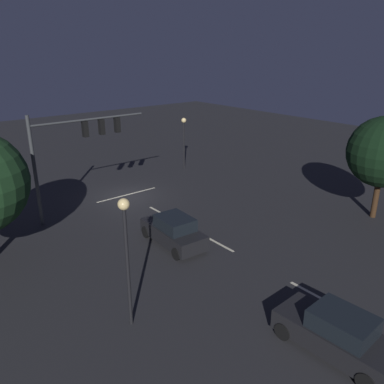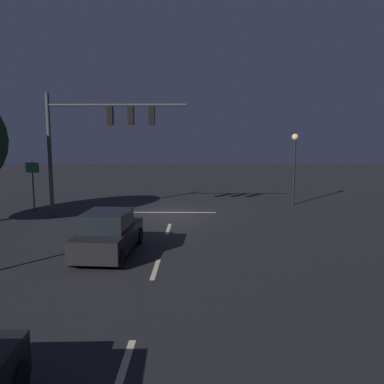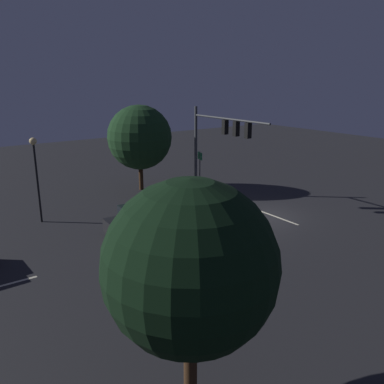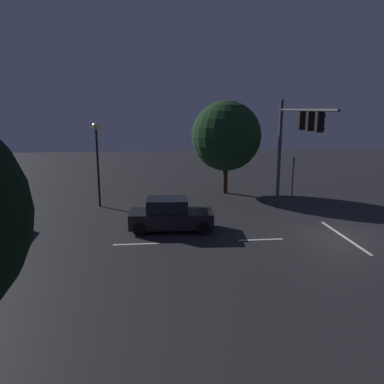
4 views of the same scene
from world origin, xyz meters
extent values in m
plane|color=#232326|center=(0.00, 0.00, 0.00)|extent=(80.00, 80.00, 0.00)
cylinder|color=#383A3D|center=(6.79, 0.96, 3.40)|extent=(0.22, 0.22, 6.81)
cylinder|color=#383A3D|center=(2.99, 0.96, 6.16)|extent=(7.60, 0.14, 0.14)
cube|color=black|center=(3.37, 0.96, 5.59)|extent=(0.32, 0.36, 1.00)
sphere|color=black|center=(3.37, 0.77, 5.91)|extent=(0.20, 0.20, 0.20)
sphere|color=yellow|center=(3.37, 0.77, 5.59)|extent=(0.20, 0.20, 0.20)
sphere|color=black|center=(3.37, 0.77, 5.27)|extent=(0.20, 0.20, 0.20)
cube|color=black|center=(2.23, 0.96, 5.59)|extent=(0.32, 0.36, 1.00)
sphere|color=black|center=(2.23, 0.77, 5.91)|extent=(0.20, 0.20, 0.20)
sphere|color=yellow|center=(2.23, 0.77, 5.59)|extent=(0.20, 0.20, 0.20)
sphere|color=black|center=(2.23, 0.77, 5.27)|extent=(0.20, 0.20, 0.20)
cube|color=black|center=(1.09, 0.96, 5.59)|extent=(0.32, 0.36, 1.00)
sphere|color=black|center=(1.09, 0.77, 5.91)|extent=(0.20, 0.20, 0.20)
sphere|color=yellow|center=(1.09, 0.77, 5.59)|extent=(0.20, 0.20, 0.20)
sphere|color=black|center=(1.09, 0.77, 5.27)|extent=(0.20, 0.20, 0.20)
cube|color=beige|center=(0.00, 4.00, 0.00)|extent=(0.16, 2.20, 0.01)
cube|color=beige|center=(0.00, 10.00, 0.00)|extent=(0.16, 2.20, 0.01)
cube|color=beige|center=(0.00, 16.00, 0.00)|extent=(0.16, 2.20, 0.01)
cube|color=beige|center=(0.00, -0.24, 0.00)|extent=(5.00, 0.16, 0.01)
cube|color=black|center=(1.98, 8.26, 0.62)|extent=(2.04, 4.40, 0.80)
cube|color=black|center=(1.99, 8.45, 1.36)|extent=(1.72, 2.19, 0.68)
cylinder|color=black|center=(2.72, 6.61, 0.34)|extent=(0.26, 0.69, 0.68)
cylinder|color=black|center=(1.05, 6.71, 0.34)|extent=(0.26, 0.69, 0.68)
cylinder|color=black|center=(2.91, 9.80, 0.34)|extent=(0.26, 0.69, 0.68)
cylinder|color=black|center=(1.23, 9.90, 0.34)|extent=(0.26, 0.69, 0.68)
sphere|color=#F9EFC6|center=(2.50, 6.10, 0.67)|extent=(0.20, 0.20, 0.20)
sphere|color=#F9EFC6|center=(1.21, 6.18, 0.67)|extent=(0.20, 0.20, 0.20)
cube|color=black|center=(2.44, 18.61, 0.62)|extent=(1.99, 4.38, 0.80)
cube|color=black|center=(2.43, 18.81, 1.36)|extent=(1.69, 2.17, 0.68)
cylinder|color=black|center=(3.35, 17.05, 0.34)|extent=(0.25, 0.69, 0.68)
cylinder|color=black|center=(1.67, 16.98, 0.34)|extent=(0.25, 0.69, 0.68)
cylinder|color=black|center=(3.21, 20.25, 0.34)|extent=(0.25, 0.69, 0.68)
sphere|color=#F9EFC6|center=(3.19, 16.53, 0.67)|extent=(0.20, 0.20, 0.20)
sphere|color=#F9EFC6|center=(1.89, 16.47, 0.67)|extent=(0.20, 0.20, 0.20)
cylinder|color=black|center=(-7.67, -3.03, 2.12)|extent=(0.14, 0.14, 4.23)
sphere|color=#F9D88C|center=(-7.67, -3.03, 4.41)|extent=(0.44, 0.44, 0.44)
cylinder|color=black|center=(7.35, 12.66, 2.49)|extent=(0.14, 0.14, 4.98)
sphere|color=#F9D88C|center=(7.35, 12.66, 5.16)|extent=(0.44, 0.44, 0.44)
cylinder|color=#383A3D|center=(8.49, -0.69, 1.48)|extent=(0.09, 0.09, 2.97)
cube|color=#0F6033|center=(8.49, -0.69, 2.62)|extent=(0.88, 0.30, 0.60)
cylinder|color=#382314|center=(-10.39, 13.53, 1.35)|extent=(0.36, 0.36, 2.70)
sphere|color=black|center=(-10.39, 13.53, 4.37)|extent=(4.43, 4.43, 4.43)
camera|label=1|loc=(13.57, 24.10, 10.34)|focal=36.35mm
camera|label=2|loc=(-1.48, 23.46, 4.58)|focal=38.15mm
camera|label=3|loc=(-17.71, 18.66, 8.81)|focal=37.33mm
camera|label=4|loc=(-17.05, 9.12, 6.23)|focal=35.41mm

